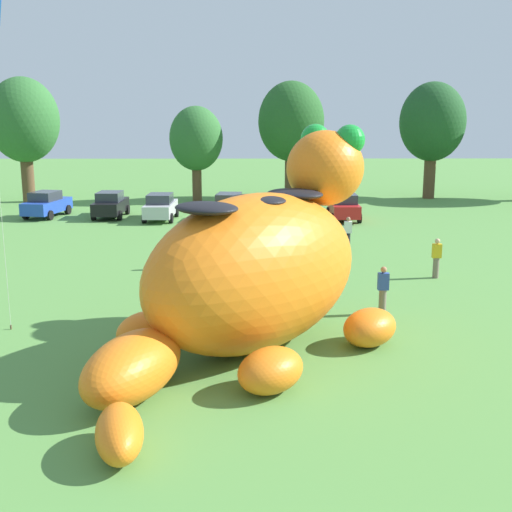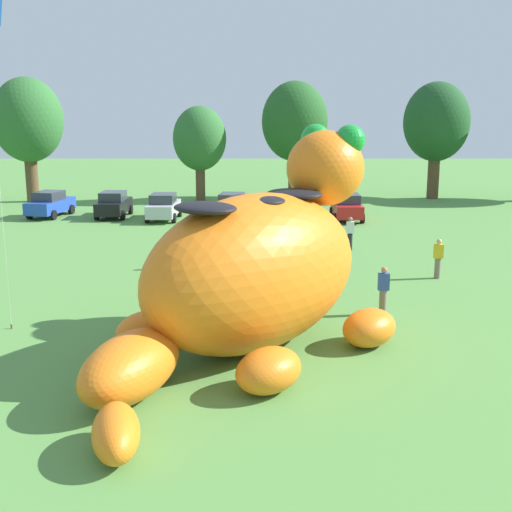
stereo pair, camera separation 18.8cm
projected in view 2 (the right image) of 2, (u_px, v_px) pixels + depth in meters
The scene contains 16 objects.
ground_plane at pixel (233, 359), 18.95m from camera, with size 160.00×160.00×0.00m, color #568E42.
giant_inflatable_creature at pixel (256, 270), 19.41m from camera, with size 9.24×12.20×6.56m.
car_blue at pixel (51, 204), 44.06m from camera, with size 2.53×4.35×1.72m.
car_black at pixel (114, 204), 43.85m from camera, with size 2.00×4.13×1.72m.
car_silver at pixel (164, 207), 42.74m from camera, with size 2.03×4.15×1.72m.
car_orange at pixel (232, 206), 42.95m from camera, with size 2.31×4.27×1.72m.
car_green at pixel (285, 206), 43.27m from camera, with size 2.25×4.25×1.72m.
car_red at pixel (347, 207), 42.67m from camera, with size 1.99×4.12×1.72m.
tree_left at pixel (28, 121), 50.09m from camera, with size 5.34×5.34×9.49m.
tree_mid_left at pixel (200, 139), 50.93m from camera, with size 4.13×4.13×7.34m.
tree_centre_left at pixel (295, 122), 51.96m from camera, with size 5.22×5.22×9.27m.
tree_centre at pixel (437, 123), 52.04m from camera, with size 5.19×5.19×9.22m.
spectator_near_inflatable at pixel (188, 250), 29.58m from camera, with size 0.38×0.26×1.71m.
spectator_mid_field at pixel (384, 291), 22.90m from camera, with size 0.38×0.26×1.71m.
spectator_by_cars at pixel (439, 259), 27.82m from camera, with size 0.38×0.26×1.71m.
spectator_wandering at pixel (350, 234), 33.45m from camera, with size 0.38×0.26×1.71m.
Camera 2 is at (0.69, -17.85, 7.01)m, focal length 46.13 mm.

